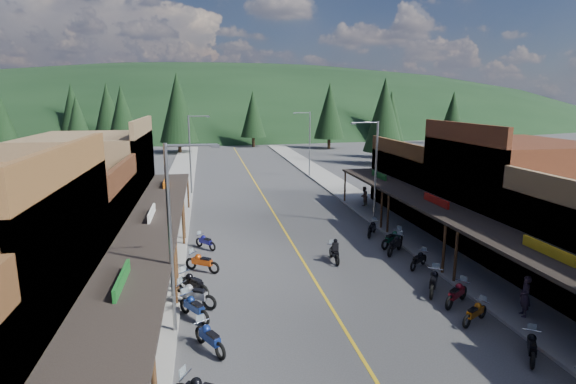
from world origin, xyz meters
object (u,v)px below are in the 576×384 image
streetlight_2 (374,168)px  bike_east_8 (395,244)px  pine_4 (330,111)px  bike_east_3 (532,346)px  shop_west_2 (57,231)px  pine_8 (78,126)px  rider_on_bike (334,252)px  shop_east_2 (508,194)px  pine_0 (1,117)px  pedestrian_east_b (364,196)px  bike_west_4 (210,337)px  bike_east_6 (434,281)px  streetlight_0 (174,231)px  bike_east_5 (457,293)px  streetlight_1 (191,151)px  shop_east_3 (434,182)px  streetlight_3 (308,141)px  pine_2 (178,107)px  pine_3 (253,114)px  bike_east_9 (393,238)px  pine_11 (384,115)px  bike_west_5 (194,306)px  pine_7 (73,110)px  pine_6 (453,113)px  bike_east_10 (372,228)px  pine_9 (391,119)px  pedestrian_east_a (525,296)px  bike_east_4 (475,312)px  bike_west_6 (194,294)px  pine_5 (385,105)px  shop_west_3 (95,182)px  bike_west_9 (206,241)px  pine_10 (122,117)px  bike_west_8 (202,261)px  pine_1 (108,110)px

streetlight_2 → bike_east_8: bearing=-98.2°
pine_4 → bike_east_3: size_ratio=6.48×
shop_west_2 → pine_4: bearing=61.4°
pine_4 → pine_8: size_ratio=1.25×
rider_on_bike → pine_4: bearing=75.6°
shop_east_2 → bike_east_3: (-7.52, -12.11, -2.97)m
pine_0 → shop_east_2: bearing=-48.3°
pine_0 → pedestrian_east_b: (48.30, -48.35, -5.45)m
bike_west_4 → pedestrian_east_b: 25.48m
bike_east_6 → streetlight_0: bearing=-138.7°
bike_east_5 → bike_east_8: 7.31m
streetlight_1 → pine_8: size_ratio=0.80×
shop_east_3 → bike_east_5: bearing=-114.6°
streetlight_3 → bike_east_3: bearing=-91.0°
bike_west_4 → pine_2: bearing=64.4°
shop_east_3 → streetlight_2: 7.80m
streetlight_2 → pine_2: size_ratio=0.57×
pine_3 → bike_east_9: (2.37, -63.23, -5.84)m
shop_west_2 → streetlight_3: (20.71, 28.30, 1.93)m
shop_east_2 → streetlight_2: size_ratio=1.36×
streetlight_0 → streetlight_3: (13.90, 36.00, 0.00)m
pine_11 → bike_west_5: 50.79m
streetlight_1 → pine_7: size_ratio=0.64×
pine_3 → pine_6: size_ratio=1.00×
shop_east_2 → bike_east_10: shop_east_2 is taller
shop_east_2 → bike_east_6: shop_east_2 is taller
pine_9 → pedestrian_east_a: bearing=-106.8°
pine_7 → pine_9: size_ratio=1.16×
bike_east_3 → bike_east_4: bike_east_3 is taller
bike_west_6 → streetlight_3: bearing=11.4°
pine_2 → streetlight_0: bearing=-87.3°
pine_5 → bike_east_9: size_ratio=6.24×
shop_west_3 → bike_west_9: (8.00, -6.63, -2.99)m
pine_0 → pine_6: same height
shop_west_2 → bike_east_6: bearing=-17.3°
bike_west_9 → streetlight_0: bearing=-135.4°
pine_11 → bike_east_8: (-13.97, -36.41, -6.54)m
pine_10 → pedestrian_east_a: (26.15, -57.54, -5.69)m
rider_on_bike → pedestrian_east_a: (6.31, -8.42, 0.49)m
bike_west_4 → pine_4: bearing=41.4°
bike_west_5 → pine_10: bearing=67.9°
bike_west_8 → pine_9: bearing=0.3°
bike_west_6 → bike_east_3: 14.29m
streetlight_0 → bike_west_5: streetlight_0 is taller
shop_east_2 → pine_4: pine_4 is taller
pine_1 → pine_9: bearing=-27.5°
shop_east_2 → pine_5: pine_5 is taller
bike_west_5 → pine_5: bearing=28.2°
pine_8 → pine_5: bearing=29.7°
pine_9 → shop_west_3: bearing=-138.3°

